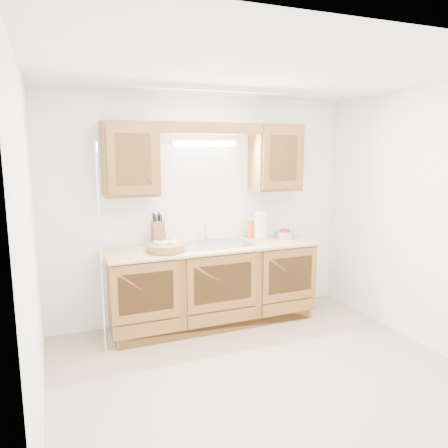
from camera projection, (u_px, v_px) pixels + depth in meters
name	position (u px, v px, depth m)	size (l,w,h in m)	color
room	(263.00, 233.00, 3.58)	(3.52, 3.50, 2.50)	tan
base_cabinets	(212.00, 285.00, 4.82)	(2.20, 0.60, 0.86)	brown
countertop	(213.00, 247.00, 4.73)	(2.30, 0.63, 0.04)	#E1B876
upper_cabinet_left	(130.00, 159.00, 4.40)	(0.55, 0.33, 0.75)	brown
upper_cabinet_right	(275.00, 158.00, 5.01)	(0.55, 0.33, 0.75)	brown
valance	(212.00, 128.00, 4.51)	(2.20, 0.05, 0.12)	brown
fluorescent_fixture	(205.00, 142.00, 4.75)	(0.76, 0.08, 0.08)	white
sink	(212.00, 251.00, 4.76)	(0.84, 0.46, 0.36)	#9E9EA3
wire_shelf_pole	(101.00, 251.00, 4.04)	(0.03, 0.03, 2.00)	silver
outlet_plate	(277.00, 213.00, 5.31)	(0.08, 0.01, 0.12)	white
fruit_basket	(166.00, 246.00, 4.43)	(0.48, 0.48, 0.12)	#AD7B46
knife_block	(158.00, 233.00, 4.72)	(0.13, 0.21, 0.36)	brown
orange_canister	(251.00, 228.00, 5.07)	(0.10, 0.10, 0.23)	orange
soap_bottle	(158.00, 235.00, 4.74)	(0.10, 0.10, 0.21)	blue
sponge	(248.00, 236.00, 5.16)	(0.10, 0.07, 0.02)	#CC333F
paper_towel	(261.00, 226.00, 5.01)	(0.18, 0.18, 0.37)	silver
apple_bowl	(284.00, 234.00, 5.06)	(0.27, 0.27, 0.12)	silver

